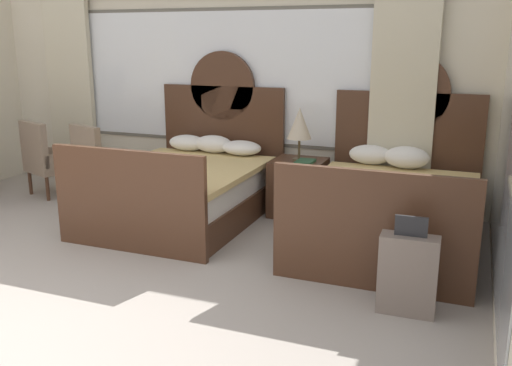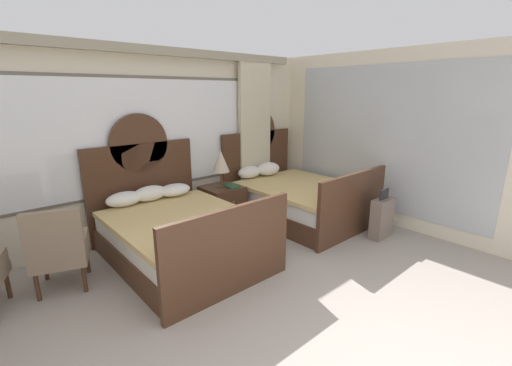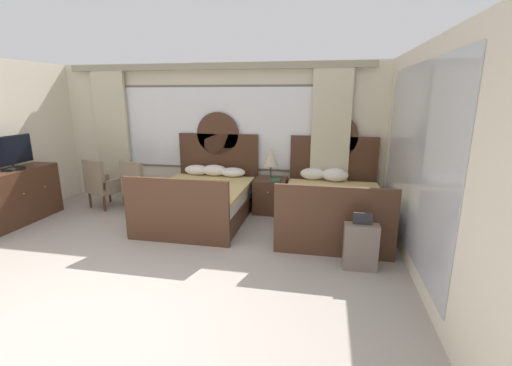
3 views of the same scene
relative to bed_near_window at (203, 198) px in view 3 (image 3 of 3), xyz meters
The scene contains 13 objects.
ground_plane 3.07m from the bed_near_window, 91.01° to the right, with size 24.00×24.00×0.00m, color #9E9389.
wall_back_window 1.49m from the bed_near_window, 92.92° to the left, with size 6.38×0.22×2.70m.
wall_right_mirror 3.55m from the bed_near_window, 21.88° to the right, with size 0.08×4.70×2.70m.
bed_near_window is the anchor object (origin of this frame).
bed_near_mirror 2.21m from the bed_near_window, ahead, with size 1.59×2.14×1.79m.
nightstand_between_beds 1.25m from the bed_near_window, 27.34° to the left, with size 0.57×0.59×0.62m.
table_lamp_on_nightstand 1.41m from the bed_near_window, 27.62° to the left, with size 0.27×0.27×0.58m.
book_on_nightstand 1.33m from the bed_near_window, 20.70° to the left, with size 0.18×0.26×0.03m.
dresser_minibar 3.13m from the bed_near_window, 163.04° to the right, with size 0.52×1.65×0.91m.
tv_flatscreen 3.18m from the bed_near_window, 165.01° to the right, with size 0.20×0.81×0.56m.
armchair_by_window_left 1.31m from the bed_near_window, behind, with size 0.68×0.68×0.95m.
armchair_by_window_centre 2.08m from the bed_near_window, behind, with size 0.68×0.68×0.95m.
suitcase_on_floor 2.90m from the bed_near_window, 28.80° to the right, with size 0.42×0.19×0.73m.
Camera 3 is at (2.11, -2.48, 2.11)m, focal length 24.47 mm.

